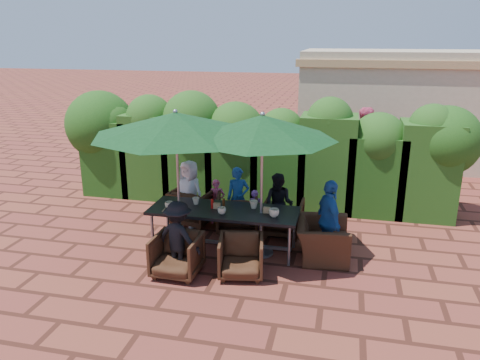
% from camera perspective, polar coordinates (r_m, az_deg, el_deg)
% --- Properties ---
extents(ground, '(80.00, 80.00, 0.00)m').
position_cam_1_polar(ground, '(8.48, -0.86, -7.98)').
color(ground, brown).
rests_on(ground, ground).
extents(dining_table, '(2.57, 0.90, 0.75)m').
position_cam_1_polar(dining_table, '(8.08, -1.99, -4.08)').
color(dining_table, black).
rests_on(dining_table, ground).
extents(umbrella_left, '(2.83, 2.83, 2.46)m').
position_cam_1_polar(umbrella_left, '(7.83, -7.84, 6.78)').
color(umbrella_left, gray).
rests_on(umbrella_left, ground).
extents(umbrella_right, '(2.43, 2.43, 2.46)m').
position_cam_1_polar(umbrella_right, '(7.50, 2.74, 6.45)').
color(umbrella_right, gray).
rests_on(umbrella_right, ground).
extents(chair_far_left, '(0.88, 0.84, 0.79)m').
position_cam_1_polar(chair_far_left, '(9.36, -5.78, -2.97)').
color(chair_far_left, black).
rests_on(chair_far_left, ground).
extents(chair_far_mid, '(0.91, 0.88, 0.80)m').
position_cam_1_polar(chair_far_mid, '(8.94, -0.33, -3.85)').
color(chair_far_mid, black).
rests_on(chair_far_mid, ground).
extents(chair_far_right, '(0.72, 0.68, 0.73)m').
position_cam_1_polar(chair_far_right, '(8.86, 5.31, -4.34)').
color(chair_far_right, black).
rests_on(chair_far_right, ground).
extents(chair_near_left, '(0.72, 0.68, 0.73)m').
position_cam_1_polar(chair_near_left, '(7.44, -7.71, -8.84)').
color(chair_near_left, black).
rests_on(chair_near_left, ground).
extents(chair_near_right, '(0.79, 0.75, 0.70)m').
position_cam_1_polar(chair_near_right, '(7.36, 0.13, -9.10)').
color(chair_near_right, black).
rests_on(chair_near_right, ground).
extents(chair_end_right, '(0.73, 1.04, 0.86)m').
position_cam_1_polar(chair_end_right, '(8.00, 10.06, -6.50)').
color(chair_end_right, black).
rests_on(chair_end_right, ground).
extents(adult_far_left, '(0.75, 0.60, 1.32)m').
position_cam_1_polar(adult_far_left, '(9.20, -6.16, -1.61)').
color(adult_far_left, white).
rests_on(adult_far_left, ground).
extents(adult_far_mid, '(0.53, 0.47, 1.21)m').
position_cam_1_polar(adult_far_mid, '(9.04, -0.24, -2.21)').
color(adult_far_mid, '#1B4E96').
rests_on(adult_far_mid, ground).
extents(adult_far_right, '(0.62, 0.45, 1.17)m').
position_cam_1_polar(adult_far_right, '(8.80, 4.76, -2.96)').
color(adult_far_right, black).
rests_on(adult_far_right, ground).
extents(adult_near_left, '(0.83, 0.56, 1.19)m').
position_cam_1_polar(adult_near_left, '(7.41, -7.51, -6.97)').
color(adult_near_left, black).
rests_on(adult_near_left, ground).
extents(adult_end_right, '(0.70, 0.90, 1.37)m').
position_cam_1_polar(adult_end_right, '(7.90, 10.79, -4.83)').
color(adult_end_right, '#1B4E96').
rests_on(adult_end_right, ground).
extents(child_left, '(0.38, 0.33, 0.90)m').
position_cam_1_polar(child_left, '(9.30, -2.86, -2.66)').
color(child_left, '#DB4D75').
rests_on(child_left, ground).
extents(child_right, '(0.32, 0.28, 0.80)m').
position_cam_1_polar(child_right, '(9.00, 1.83, -3.71)').
color(child_right, '#974FAB').
rests_on(child_right, ground).
extents(pedestrian_a, '(1.45, 1.29, 1.54)m').
position_cam_1_polar(pedestrian_a, '(12.06, 11.44, 3.25)').
color(pedestrian_a, '#238026').
rests_on(pedestrian_a, ground).
extents(pedestrian_b, '(1.08, 0.93, 1.93)m').
position_cam_1_polar(pedestrian_b, '(12.17, 14.65, 4.10)').
color(pedestrian_b, '#DB4D75').
rests_on(pedestrian_b, ground).
extents(pedestrian_c, '(1.05, 1.18, 1.70)m').
position_cam_1_polar(pedestrian_c, '(12.11, 21.09, 2.89)').
color(pedestrian_c, '#97989F').
rests_on(pedestrian_c, ground).
extents(cup_a, '(0.15, 0.15, 0.12)m').
position_cam_1_polar(cup_a, '(8.17, -8.63, -3.05)').
color(cup_a, beige).
rests_on(cup_a, dining_table).
extents(cup_b, '(0.13, 0.13, 0.12)m').
position_cam_1_polar(cup_b, '(8.31, -5.40, -2.55)').
color(cup_b, beige).
rests_on(cup_b, dining_table).
extents(cup_c, '(0.14, 0.14, 0.11)m').
position_cam_1_polar(cup_c, '(7.84, -2.23, -3.75)').
color(cup_c, beige).
rests_on(cup_c, dining_table).
extents(cup_d, '(0.15, 0.15, 0.14)m').
position_cam_1_polar(cup_d, '(8.08, 1.68, -3.00)').
color(cup_d, beige).
rests_on(cup_d, dining_table).
extents(cup_e, '(0.17, 0.17, 0.14)m').
position_cam_1_polar(cup_e, '(7.73, 4.17, -4.01)').
color(cup_e, beige).
rests_on(cup_e, dining_table).
extents(ketchup_bottle, '(0.04, 0.04, 0.17)m').
position_cam_1_polar(ketchup_bottle, '(8.09, -3.41, -2.90)').
color(ketchup_bottle, '#B20C0A').
rests_on(ketchup_bottle, dining_table).
extents(sauce_bottle, '(0.04, 0.04, 0.17)m').
position_cam_1_polar(sauce_bottle, '(8.10, -2.01, -2.85)').
color(sauce_bottle, '#4C230C').
rests_on(sauce_bottle, dining_table).
extents(serving_tray, '(0.35, 0.25, 0.02)m').
position_cam_1_polar(serving_tray, '(8.09, -8.04, -3.61)').
color(serving_tray, olive).
rests_on(serving_tray, dining_table).
extents(number_block_left, '(0.12, 0.06, 0.10)m').
position_cam_1_polar(number_block_left, '(8.08, -2.82, -3.16)').
color(number_block_left, tan).
rests_on(number_block_left, dining_table).
extents(number_block_right, '(0.12, 0.06, 0.10)m').
position_cam_1_polar(number_block_right, '(7.89, 3.29, -3.68)').
color(number_block_right, tan).
rests_on(number_block_right, dining_table).
extents(hedge_wall, '(9.10, 1.60, 2.47)m').
position_cam_1_polar(hedge_wall, '(10.25, 0.94, 4.30)').
color(hedge_wall, '#12380F').
rests_on(hedge_wall, ground).
extents(building, '(6.20, 3.08, 3.20)m').
position_cam_1_polar(building, '(14.67, 19.57, 8.40)').
color(building, beige).
rests_on(building, ground).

